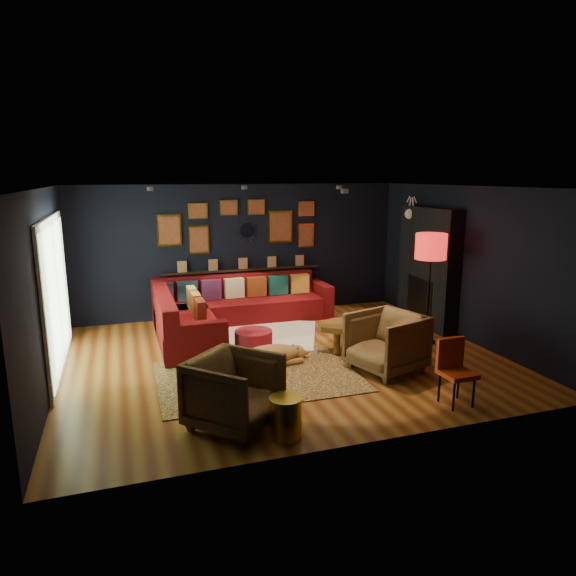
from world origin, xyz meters
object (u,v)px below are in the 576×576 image
object	(u,v)px
armchair_left	(234,388)
dog	(269,351)
sectional	(222,312)
coffee_table	(343,328)
armchair_right	(386,339)
orange_chair	(454,366)
floor_lamp	(431,251)
pouf	(254,343)
gold_stool	(286,417)

from	to	relation	value
armchair_left	dog	xyz separation A→B (m)	(0.88, 1.67, -0.23)
armchair_left	dog	world-z (taller)	armchair_left
sectional	coffee_table	size ratio (longest dim) A/B	3.66
coffee_table	armchair_right	xyz separation A→B (m)	(0.25, -0.95, 0.09)
armchair_left	dog	bearing A→B (deg)	18.14
orange_chair	floor_lamp	size ratio (longest dim) A/B	0.44
armchair_left	floor_lamp	world-z (taller)	floor_lamp
coffee_table	pouf	distance (m)	1.44
gold_stool	floor_lamp	distance (m)	4.19
sectional	armchair_right	bearing A→B (deg)	-56.28
sectional	armchair_right	size ratio (longest dim) A/B	3.65
orange_chair	pouf	bearing A→B (deg)	127.28
orange_chair	dog	size ratio (longest dim) A/B	0.62
coffee_table	sectional	bearing A→B (deg)	131.33
armchair_right	dog	size ratio (longest dim) A/B	0.72
armchair_left	floor_lamp	bearing A→B (deg)	-17.02
sectional	armchair_left	size ratio (longest dim) A/B	3.80
coffee_table	pouf	size ratio (longest dim) A/B	1.59
pouf	dog	xyz separation A→B (m)	(0.11, -0.46, -0.00)
sectional	dog	xyz separation A→B (m)	(0.30, -2.07, -0.10)
sectional	coffee_table	bearing A→B (deg)	-48.67
sectional	armchair_left	world-z (taller)	armchair_left
sectional	floor_lamp	bearing A→B (deg)	-30.83
gold_stool	floor_lamp	bearing A→B (deg)	35.41
pouf	dog	size ratio (longest dim) A/B	0.45
armchair_left	sectional	bearing A→B (deg)	37.06
armchair_left	armchair_right	xyz separation A→B (m)	(2.44, 0.98, 0.02)
armchair_right	gold_stool	distance (m)	2.42
sectional	armchair_right	xyz separation A→B (m)	(1.85, -2.77, 0.14)
pouf	dog	distance (m)	0.48
sectional	coffee_table	world-z (taller)	sectional
armchair_right	armchair_left	bearing A→B (deg)	-85.38
sectional	orange_chair	size ratio (longest dim) A/B	4.20
sectional	orange_chair	xyz separation A→B (m)	(2.11, -3.99, 0.15)
floor_lamp	armchair_right	bearing A→B (deg)	-144.26
armchair_left	gold_stool	size ratio (longest dim) A/B	1.99
coffee_table	gold_stool	world-z (taller)	coffee_table
sectional	orange_chair	world-z (taller)	sectional
sectional	pouf	distance (m)	1.62
armchair_right	floor_lamp	distance (m)	1.91
pouf	orange_chair	xyz separation A→B (m)	(1.93, -2.38, 0.25)
pouf	floor_lamp	distance (m)	3.23
gold_stool	orange_chair	bearing A→B (deg)	4.28
gold_stool	dog	world-z (taller)	gold_stool
pouf	gold_stool	distance (m)	2.57
armchair_right	coffee_table	bearing A→B (deg)	177.56
armchair_left	coffee_table	bearing A→B (deg)	-2.56
armchair_right	orange_chair	bearing A→B (deg)	-5.02
dog	armchair_left	bearing A→B (deg)	-123.72
sectional	armchair_left	distance (m)	3.79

